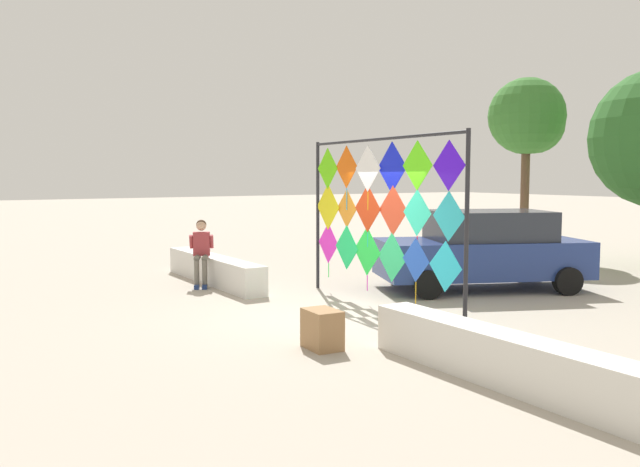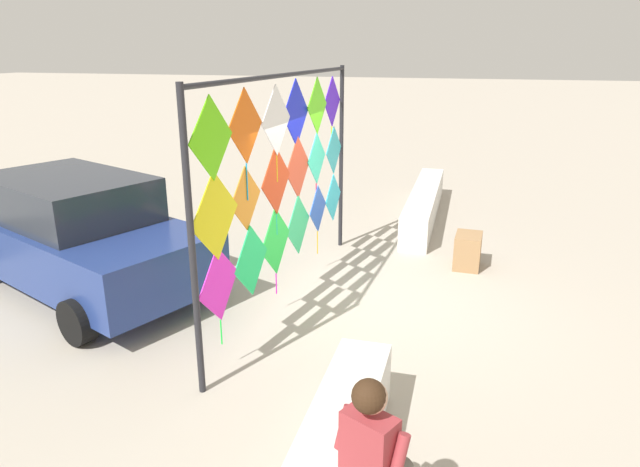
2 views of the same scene
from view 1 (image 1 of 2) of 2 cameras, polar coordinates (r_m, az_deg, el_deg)
ground at (r=11.69m, az=1.07°, el=-7.04°), size 120.00×120.00×0.00m
plaza_ledge_left at (r=15.28m, az=-9.08°, el=-3.06°), size 4.40×0.51×0.61m
plaza_ledge_right at (r=8.11m, az=15.97°, el=-10.46°), size 4.40×0.51×0.61m
kite_display_rack at (r=12.23m, az=4.94°, el=2.44°), size 4.91×0.42×3.14m
seated_vendor at (r=14.77m, az=-10.12°, el=-1.21°), size 0.70×0.61×1.46m
parked_car at (r=14.63m, az=13.80°, el=-1.35°), size 3.41×4.72×1.68m
cardboard_box_large at (r=9.48m, az=0.19°, el=-8.19°), size 0.60×0.44×0.56m
tree_palm_like at (r=20.79m, az=17.43°, el=9.23°), size 2.23×2.53×5.27m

